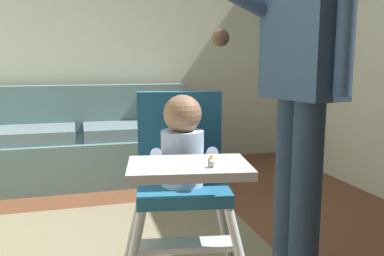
{
  "coord_description": "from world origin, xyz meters",
  "views": [
    {
      "loc": [
        -0.1,
        -1.87,
        1.07
      ],
      "look_at": [
        0.37,
        -0.19,
        0.79
      ],
      "focal_mm": 37.43,
      "sensor_mm": 36.0,
      "label": 1
    }
  ],
  "objects": [
    {
      "name": "wall_far",
      "position": [
        0.0,
        2.46,
        1.28
      ],
      "size": [
        5.19,
        0.06,
        2.55
      ],
      "primitive_type": "cube",
      "color": "silver",
      "rests_on": "ground"
    },
    {
      "name": "couch",
      "position": [
        -0.11,
        1.94,
        0.33
      ],
      "size": [
        2.12,
        0.86,
        0.86
      ],
      "rotation": [
        0.0,
        0.0,
        -1.57
      ],
      "color": "slate",
      "rests_on": "ground"
    },
    {
      "name": "high_chair",
      "position": [
        0.29,
        -0.34,
        0.66
      ],
      "size": [
        0.7,
        0.8,
        0.95
      ],
      "rotation": [
        0.0,
        0.0,
        -1.74
      ],
      "color": "white",
      "rests_on": "ground"
    },
    {
      "name": "adult_standing",
      "position": [
        0.88,
        -0.24,
        0.95
      ],
      "size": [
        0.57,
        0.5,
        1.67
      ],
      "rotation": [
        0.0,
        0.0,
        -2.97
      ],
      "color": "#314661",
      "rests_on": "ground"
    }
  ]
}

